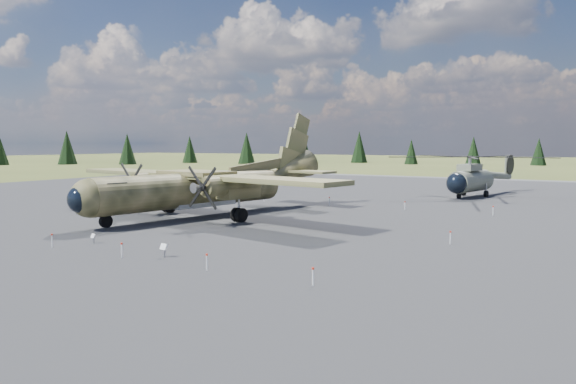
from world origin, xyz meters
The scene contains 8 objects.
ground centered at (0.00, 0.00, 0.00)m, with size 500.00×500.00×0.00m, color brown.
apron centered at (0.00, 10.00, 0.00)m, with size 120.00×120.00×0.04m, color #56575B.
transport_plane centered at (-5.36, 2.90, 2.86)m, with size 30.24×27.20×9.97m.
helicopter_near centered at (10.34, 32.49, 3.46)m, with size 22.51×24.02×4.88m.
info_placard_left centered at (-2.98, -11.27, 0.42)m, with size 0.43×0.26×0.63m.
info_placard_right centered at (3.90, -12.21, 0.52)m, with size 0.52×0.29×0.78m.
barrier_fence centered at (-0.46, -0.08, 0.51)m, with size 33.12×29.62×0.85m.
treeline centered at (-4.81, -2.25, 4.84)m, with size 287.37×286.65×10.96m.
Camera 1 is at (25.58, -35.03, 6.32)m, focal length 35.00 mm.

